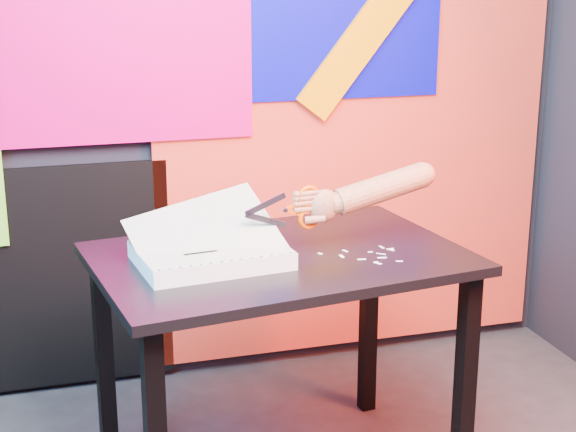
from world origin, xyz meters
name	(u,v)px	position (x,y,z in m)	size (l,w,h in m)	color
room	(317,76)	(0.00, 0.00, 1.35)	(3.01, 3.01, 2.71)	#232326
backdrop	(208,136)	(0.06, 1.46, 0.96)	(2.88, 0.05, 2.08)	red
work_table	(280,288)	(0.10, 0.65, 0.64)	(1.15, 0.84, 0.75)	black
printout_stack	(211,254)	(-0.11, 0.62, 0.78)	(0.46, 0.35, 0.22)	silver
scissors	(304,208)	(0.18, 0.64, 0.89)	(0.23, 0.03, 0.13)	#939AAE
hand_forearm	(372,191)	(0.40, 0.67, 0.91)	(0.46, 0.11, 0.15)	#A97D56
paper_clippings	(370,255)	(0.35, 0.56, 0.75)	(0.23, 0.16, 0.00)	white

